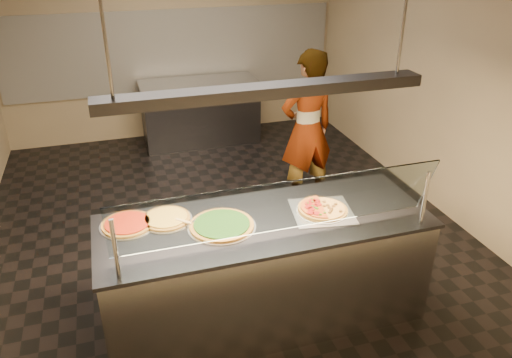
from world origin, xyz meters
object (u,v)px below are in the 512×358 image
object	(u,v)px
pizza_cheese	(166,218)
perforated_tray	(322,211)
pizza_tomato	(127,223)
half_pizza_sausage	(333,207)
heat_lamp_housing	(266,91)
worker	(307,129)
serving_counter	(264,269)
half_pizza_pepperoni	(311,210)
sneeze_guard	(281,208)
pizza_spinach	(222,225)
prep_table	(200,112)
pizza_spatula	(192,220)

from	to	relation	value
pizza_cheese	perforated_tray	bearing A→B (deg)	-11.57
pizza_tomato	half_pizza_sausage	bearing A→B (deg)	-9.11
perforated_tray	heat_lamp_housing	xyz separation A→B (m)	(-0.47, 0.01, 1.01)
worker	half_pizza_sausage	bearing A→B (deg)	65.18
pizza_tomato	perforated_tray	bearing A→B (deg)	-9.59
serving_counter	half_pizza_pepperoni	world-z (taller)	half_pizza_pepperoni
sneeze_guard	heat_lamp_housing	distance (m)	0.80
pizza_spinach	pizza_cheese	world-z (taller)	pizza_spinach
pizza_spinach	prep_table	world-z (taller)	pizza_spinach
sneeze_guard	worker	distance (m)	2.38
serving_counter	worker	distance (m)	2.10
serving_counter	worker	xyz separation A→B (m)	(1.07, 1.75, 0.44)
half_pizza_pepperoni	pizza_spinach	bearing A→B (deg)	178.48
pizza_spinach	worker	xyz separation A→B (m)	(1.42, 1.75, -0.04)
half_pizza_sausage	pizza_spatula	distance (m)	1.12
half_pizza_sausage	pizza_spinach	distance (m)	0.90
sneeze_guard	worker	size ratio (longest dim) A/B	1.28
perforated_tray	serving_counter	bearing A→B (deg)	178.29
serving_counter	sneeze_guard	xyz separation A→B (m)	(0.00, -0.34, 0.76)
heat_lamp_housing	pizza_tomato	bearing A→B (deg)	166.85
serving_counter	prep_table	world-z (taller)	same
half_pizza_pepperoni	perforated_tray	bearing A→B (deg)	-0.63
pizza_cheese	sneeze_guard	bearing A→B (deg)	-38.36
pizza_spinach	pizza_cheese	size ratio (longest dim) A/B	1.29
heat_lamp_housing	half_pizza_pepperoni	bearing A→B (deg)	-1.98
perforated_tray	heat_lamp_housing	world-z (taller)	heat_lamp_housing
perforated_tray	pizza_spinach	xyz separation A→B (m)	(-0.81, 0.02, 0.01)
pizza_spinach	pizza_spatula	xyz separation A→B (m)	(-0.21, 0.11, 0.01)
serving_counter	prep_table	bearing A→B (deg)	85.93
half_pizza_pepperoni	serving_counter	bearing A→B (deg)	178.02
pizza_cheese	pizza_tomato	size ratio (longest dim) A/B	0.96
pizza_spatula	prep_table	size ratio (longest dim) A/B	0.17
pizza_spinach	worker	world-z (taller)	worker
perforated_tray	pizza_spatula	xyz separation A→B (m)	(-1.02, 0.13, 0.02)
pizza_spinach	worker	size ratio (longest dim) A/B	0.28
pizza_spinach	prep_table	distance (m)	4.05
pizza_tomato	prep_table	size ratio (longest dim) A/B	0.24
half_pizza_pepperoni	pizza_spatula	size ratio (longest dim) A/B	1.45
perforated_tray	prep_table	distance (m)	4.03
half_pizza_pepperoni	prep_table	bearing A→B (deg)	91.34
serving_counter	pizza_cheese	bearing A→B (deg)	162.36
half_pizza_pepperoni	prep_table	distance (m)	4.03
serving_counter	pizza_tomato	size ratio (longest dim) A/B	6.16
half_pizza_sausage	pizza_tomato	bearing A→B (deg)	170.89
half_pizza_sausage	pizza_spatula	world-z (taller)	half_pizza_sausage
half_pizza_pepperoni	half_pizza_sausage	distance (m)	0.19
pizza_cheese	pizza_tomato	bearing A→B (deg)	178.73
pizza_cheese	worker	xyz separation A→B (m)	(1.80, 1.52, -0.04)
sneeze_guard	pizza_cheese	distance (m)	0.97
perforated_tray	half_pizza_pepperoni	bearing A→B (deg)	179.37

